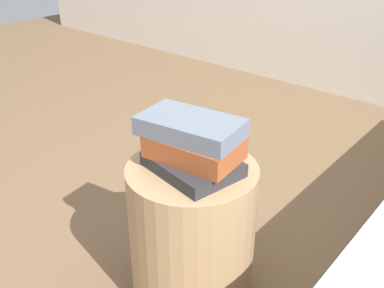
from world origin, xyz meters
TOP-DOWN VIEW (x-y plane):
  - ground_plane at (0.00, 0.00)m, footprint 8.00×8.00m
  - side_table at (0.00, 0.00)m, footprint 0.39×0.39m
  - book_charcoal at (0.01, -0.01)m, footprint 0.28×0.23m
  - book_rust at (0.01, -0.00)m, footprint 0.27×0.19m
  - book_slate at (-0.01, -0.00)m, footprint 0.30×0.20m

SIDE VIEW (x-z plane):
  - ground_plane at x=0.00m, z-range 0.00..0.00m
  - side_table at x=0.00m, z-range 0.00..0.46m
  - book_charcoal at x=0.01m, z-range 0.46..0.50m
  - book_rust at x=0.01m, z-range 0.50..0.56m
  - book_slate at x=-0.01m, z-range 0.56..0.62m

